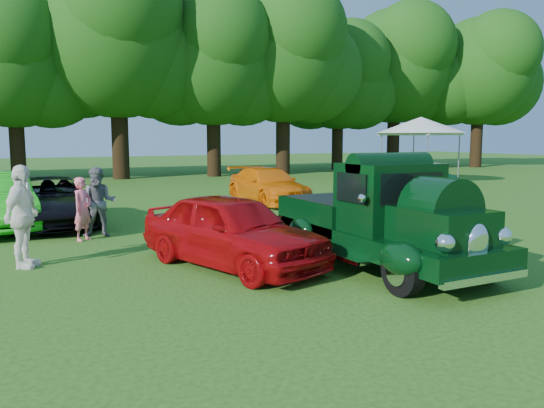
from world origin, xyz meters
name	(u,v)px	position (x,y,z in m)	size (l,w,h in m)	color
ground	(328,268)	(0.00, 0.00, 0.00)	(120.00, 120.00, 0.00)	#225313
hero_pickup	(381,222)	(0.97, -0.29, 0.85)	(2.33, 5.01, 1.96)	black
red_convertible	(232,230)	(-1.54, 0.92, 0.70)	(1.64, 4.08, 1.39)	#980609
back_car_black	(50,201)	(-4.22, 7.54, 0.67)	(2.22, 4.81, 1.34)	black
back_car_orange	(268,185)	(3.37, 9.38, 0.65)	(1.81, 4.45, 1.29)	orange
back_car_blue	(374,185)	(6.48, 7.13, 0.70)	(1.66, 4.13, 1.41)	navy
back_car_green	(416,178)	(10.25, 9.13, 0.70)	(1.48, 4.23, 1.39)	black
spectator_pink	(83,209)	(-3.70, 4.87, 0.75)	(0.55, 0.36, 1.50)	#F8667E
spectator_grey	(99,202)	(-3.28, 5.18, 0.85)	(0.83, 0.64, 1.70)	slate
spectator_white	(22,217)	(-5.04, 2.59, 0.96)	(1.13, 0.47, 1.93)	white
canopy_tent	(421,126)	(14.33, 13.49, 3.02)	(5.55, 5.55, 3.47)	silver
tree_line	(143,54)	(2.33, 24.00, 7.27)	(64.70, 11.46, 12.31)	black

